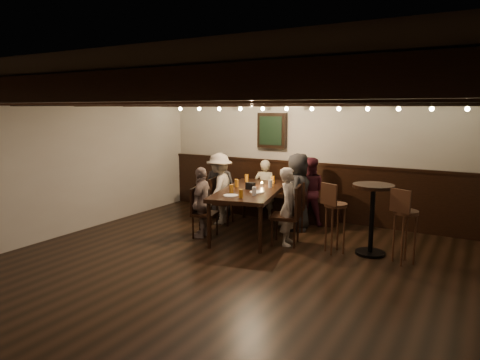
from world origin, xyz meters
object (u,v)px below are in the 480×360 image
Objects in this scene: chair_left_near at (221,210)px; person_left_far at (202,202)px; person_bench_centre at (265,189)px; bar_stool_left at (335,227)px; chair_left_far at (204,222)px; chair_right_far at (286,226)px; person_left_near at (219,189)px; person_bench_right at (309,191)px; person_right_far at (289,206)px; dining_table at (251,192)px; chair_right_near at (295,215)px; bar_stool_right at (404,236)px; high_top_table at (372,209)px; person_right_near at (297,192)px; person_bench_left at (220,185)px.

person_left_far reaches higher than chair_left_near.
person_bench_centre is 1.09× the size of bar_stool_left.
chair_left_far is 1.70m from person_bench_centre.
person_bench_centre is at bearing 154.41° from chair_left_far.
person_left_near reaches higher than chair_right_far.
person_bench_right reaches higher than person_right_far.
dining_table is 2.62× the size of chair_left_near.
chair_left_far is 0.99m from person_left_near.
person_bench_right is at bearing 148.61° from bar_stool_left.
dining_table is 2.36× the size of chair_right_far.
dining_table is 2.67× the size of chair_left_far.
chair_left_far is 1.70m from chair_right_near.
person_right_far reaches higher than chair_left_near.
bar_stool_right is at bearing 68.12° from chair_left_near.
chair_right_far reaches higher than dining_table.
chair_right_far is (1.40, 0.34, 0.03)m from chair_left_far.
person_bench_right reaches higher than chair_left_near.
chair_left_far is 0.89× the size of chair_right_far.
person_right_far is (1.43, 0.35, 0.37)m from chair_left_far.
high_top_table is (2.12, -0.07, -0.03)m from dining_table.
dining_table is 0.97m from chair_left_near.
person_left_near reaches higher than bar_stool_left.
bar_stool_right is (1.00, 0.05, 0.00)m from bar_stool_left.
person_right_near reaches higher than bar_stool_right.
chair_right_near is at bearing 140.17° from person_bench_centre.
person_left_near reaches higher than person_bench_centre.
dining_table is 1.69× the size of person_left_near.
person_right_near is 1.28× the size of bar_stool_left.
person_right_far is at bearing 116.57° from person_bench_centre.
chair_left_far is 0.71× the size of person_left_far.
chair_right_near is at bearing 122.05° from chair_left_far.
chair_right_far is at bearing 82.43° from person_bench_right.
person_bench_right is 1.18× the size of bar_stool_left.
person_bench_left is at bearing -158.04° from chair_left_near.
person_left_near is (-0.83, 0.26, -0.05)m from dining_table.
person_bench_right is 1.20× the size of high_top_table.
person_bench_left reaches higher than person_right_far.
person_right_near is at bearing 30.96° from dining_table.
person_right_far is at bearing 90.00° from chair_left_far.
person_left_near reaches higher than dining_table.
chair_right_near is 0.84× the size of bar_stool_left.
bar_stool_right reaches higher than high_top_table.
person_bench_right is at bearing -6.34° from person_right_far.
chair_right_far is 1.41m from person_bench_right.
person_bench_left is 0.97× the size of person_left_near.
chair_right_near is 0.71× the size of person_bench_right.
chair_right_near is at bearing 0.08° from chair_right_far.
person_bench_centre is (0.56, 0.75, 0.33)m from chair_left_near.
person_left_near is (-1.43, -0.35, 0.40)m from chair_right_near.
person_right_near is (1.25, 1.23, 0.09)m from person_left_far.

